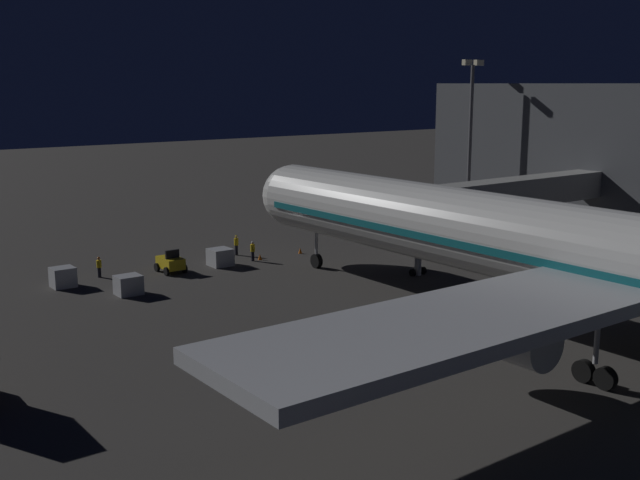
# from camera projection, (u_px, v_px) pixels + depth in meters

# --- Properties ---
(ground_plane) EXTENTS (320.00, 320.00, 0.00)m
(ground_plane) POSITION_uv_depth(u_px,v_px,m) (479.00, 318.00, 52.11)
(ground_plane) COLOR #383533
(airliner_at_gate) EXTENTS (51.35, 67.54, 20.13)m
(airliner_at_gate) POSITION_uv_depth(u_px,v_px,m) (610.00, 259.00, 43.68)
(airliner_at_gate) COLOR silver
(airliner_at_gate) RESTS_ON ground_plane
(jet_bridge) EXTENTS (25.70, 3.40, 7.35)m
(jet_bridge) POSITION_uv_depth(u_px,v_px,m) (490.00, 196.00, 67.75)
(jet_bridge) COLOR #9E9E99
(jet_bridge) RESTS_ON ground_plane
(apron_floodlight_mast) EXTENTS (2.90, 0.50, 17.91)m
(apron_floodlight_mast) POSITION_uv_depth(u_px,v_px,m) (470.00, 131.00, 84.39)
(apron_floodlight_mast) COLOR #59595E
(apron_floodlight_mast) RESTS_ON ground_plane
(baggage_tug_spare) EXTENTS (1.86, 2.59, 1.95)m
(baggage_tug_spare) POSITION_uv_depth(u_px,v_px,m) (171.00, 263.00, 64.79)
(baggage_tug_spare) COLOR yellow
(baggage_tug_spare) RESTS_ON ground_plane
(baggage_container_near_belt) EXTENTS (1.72, 1.58, 1.54)m
(baggage_container_near_belt) POSITION_uv_depth(u_px,v_px,m) (63.00, 277.00, 60.07)
(baggage_container_near_belt) COLOR #B7BABF
(baggage_container_near_belt) RESTS_ON ground_plane
(baggage_container_mid_row) EXTENTS (1.83, 1.81, 1.48)m
(baggage_container_mid_row) POSITION_uv_depth(u_px,v_px,m) (220.00, 257.00, 67.14)
(baggage_container_mid_row) COLOR #B7BABF
(baggage_container_mid_row) RESTS_ON ground_plane
(baggage_container_far_row) EXTENTS (1.83, 1.55, 1.45)m
(baggage_container_far_row) POSITION_uv_depth(u_px,v_px,m) (128.00, 285.00, 57.92)
(baggage_container_far_row) COLOR #B7BABF
(baggage_container_far_row) RESTS_ON ground_plane
(ground_crew_near_nose_gear) EXTENTS (0.40, 0.40, 1.70)m
(ground_crew_near_nose_gear) POSITION_uv_depth(u_px,v_px,m) (99.00, 266.00, 62.99)
(ground_crew_near_nose_gear) COLOR black
(ground_crew_near_nose_gear) RESTS_ON ground_plane
(ground_crew_by_belt_loader) EXTENTS (0.40, 0.40, 1.79)m
(ground_crew_by_belt_loader) POSITION_uv_depth(u_px,v_px,m) (253.00, 250.00, 68.81)
(ground_crew_by_belt_loader) COLOR black
(ground_crew_by_belt_loader) RESTS_ON ground_plane
(ground_crew_marshaller_fwd) EXTENTS (0.40, 0.40, 1.86)m
(ground_crew_marshaller_fwd) POSITION_uv_depth(u_px,v_px,m) (236.00, 244.00, 71.18)
(ground_crew_marshaller_fwd) COLOR black
(ground_crew_marshaller_fwd) RESTS_ON ground_plane
(traffic_cone_nose_port) EXTENTS (0.36, 0.36, 0.55)m
(traffic_cone_nose_port) POSITION_uv_depth(u_px,v_px,m) (300.00, 251.00, 72.01)
(traffic_cone_nose_port) COLOR orange
(traffic_cone_nose_port) RESTS_ON ground_plane
(traffic_cone_nose_starboard) EXTENTS (0.36, 0.36, 0.55)m
(traffic_cone_nose_starboard) POSITION_uv_depth(u_px,v_px,m) (260.00, 257.00, 69.43)
(traffic_cone_nose_starboard) COLOR orange
(traffic_cone_nose_starboard) RESTS_ON ground_plane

